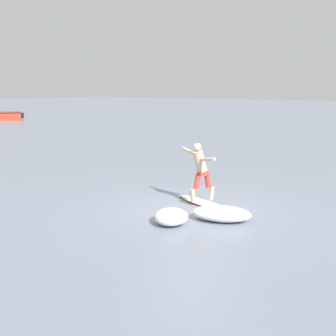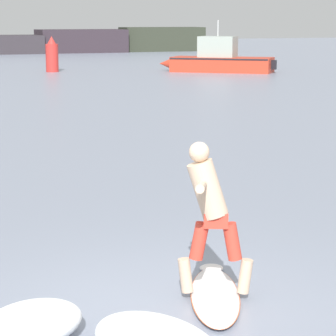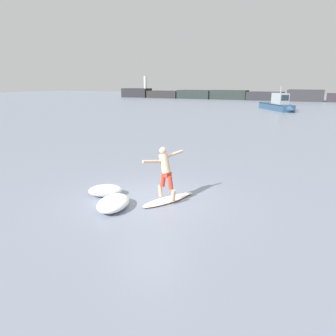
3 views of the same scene
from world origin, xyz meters
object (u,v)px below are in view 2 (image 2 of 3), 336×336
(surfer, at_px, (209,205))
(fishing_boat_near_jetty, at_px, (218,60))
(channel_marker_buoy, at_px, (52,56))
(surfboard, at_px, (215,295))

(surfer, bearing_deg, fishing_boat_near_jetty, 64.75)
(fishing_boat_near_jetty, height_order, channel_marker_buoy, fishing_boat_near_jetty)
(fishing_boat_near_jetty, bearing_deg, surfer, -115.25)
(surfer, height_order, channel_marker_buoy, channel_marker_buoy)
(surfboard, height_order, fishing_boat_near_jetty, fishing_boat_near_jetty)
(surfer, xyz_separation_m, fishing_boat_near_jetty, (15.85, 33.61, -0.37))
(surfboard, relative_size, surfer, 1.25)
(surfboard, relative_size, channel_marker_buoy, 1.03)
(surfboard, bearing_deg, fishing_boat_near_jetty, 64.86)
(surfboard, xyz_separation_m, surfer, (-0.08, -0.00, 1.01))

